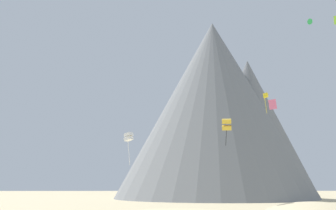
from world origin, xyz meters
The scene contains 7 objects.
rock_massif centered at (15.01, 93.74, 23.78)m, with size 79.47×79.47×53.25m.
kite_rainbow_mid centered at (12.79, 28.77, 16.02)m, with size 1.24×0.44×1.58m.
kite_lime_high centered at (27.59, 38.86, 32.75)m, with size 0.83×1.01×4.47m.
kite_white_low centered at (-9.00, 36.60, 11.91)m, with size 1.67×1.64×5.31m.
kite_green_high centered at (26.19, 47.86, 36.33)m, with size 1.08×1.26×1.23m.
kite_gold_low centered at (5.97, 29.25, 13.04)m, with size 1.58×1.68×4.09m.
kite_yellow_mid centered at (16.65, 47.99, 21.18)m, with size 1.21×1.17×3.98m.
Camera 1 is at (-3.98, -34.22, 4.70)m, focal length 46.47 mm.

